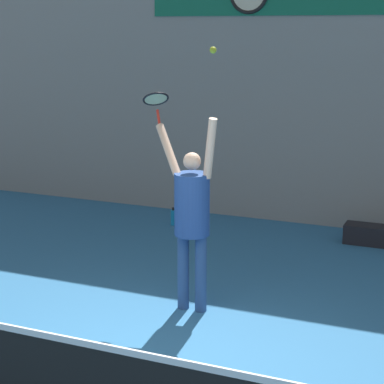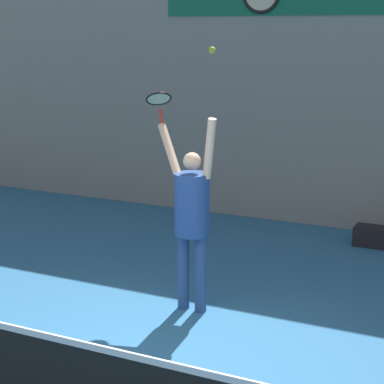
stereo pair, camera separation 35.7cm
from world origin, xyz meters
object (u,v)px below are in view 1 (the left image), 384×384
object	(u,v)px
tennis_racket	(156,100)
water_bottle	(173,217)
tennis_player	(192,212)
tennis_ball	(213,50)
equipment_bag	(372,235)

from	to	relation	value
tennis_racket	water_bottle	bearing A→B (deg)	110.96
tennis_player	tennis_racket	distance (m)	1.37
tennis_ball	water_bottle	distance (m)	4.55
equipment_bag	tennis_racket	bearing A→B (deg)	-126.49
tennis_racket	equipment_bag	world-z (taller)	tennis_racket
tennis_racket	tennis_ball	xyz separation A→B (m)	(0.89, -0.50, 0.59)
equipment_bag	tennis_player	bearing A→B (deg)	-114.42
tennis_player	tennis_ball	size ratio (longest dim) A/B	31.24
tennis_racket	water_bottle	xyz separation A→B (m)	(-1.00, 2.61, -2.15)
water_bottle	equipment_bag	size ratio (longest dim) A/B	0.36
tennis_player	tennis_racket	size ratio (longest dim) A/B	5.44
tennis_ball	tennis_racket	bearing A→B (deg)	150.74
tennis_player	equipment_bag	size ratio (longest dim) A/B	2.73
water_bottle	equipment_bag	xyz separation A→B (m)	(3.09, 0.22, 0.01)
tennis_player	equipment_bag	bearing A→B (deg)	65.58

